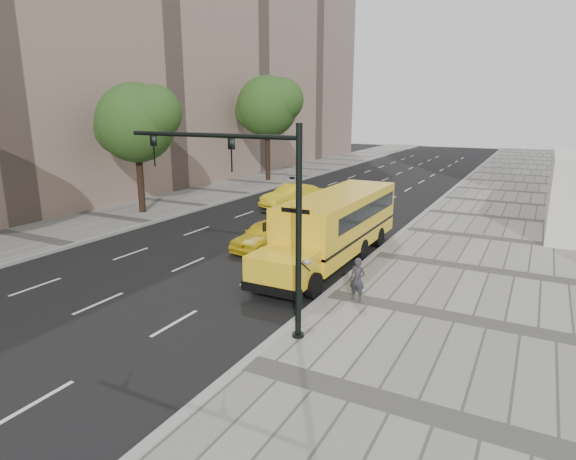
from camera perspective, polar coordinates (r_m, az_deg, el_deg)
The scene contains 12 objects.
ground at distance 25.36m, azimuth -2.77°, elevation -1.29°, with size 140.00×140.00×0.00m, color black.
sidewalk_museum at distance 22.05m, azimuth 25.28°, elevation -4.88°, with size 12.00×140.00×0.15m, color gray.
sidewalk_far at distance 32.22m, azimuth -19.88°, elevation 1.37°, with size 6.00×140.00×0.15m, color gray.
curb_museum at distance 22.98m, azimuth 10.24°, elevation -2.96°, with size 0.30×140.00×0.15m, color gray.
curb_far at distance 30.10m, azimuth -16.00°, elevation 0.81°, with size 0.30×140.00×0.15m, color gray.
tree_b at distance 32.43m, azimuth -17.45°, elevation 12.09°, with size 5.59×4.97×8.36m.
tree_c at distance 45.55m, azimuth -2.36°, elevation 14.45°, with size 6.30×5.60×9.72m.
school_bus at distance 22.02m, azimuth 5.83°, elevation 1.00°, with size 2.96×11.56×3.19m.
taxi_near at distance 23.78m, azimuth -2.77°, elevation -0.57°, with size 1.67×4.15×1.41m, color yellow.
taxi_far at distance 33.83m, azimuth 0.48°, elevation 4.06°, with size 1.70×4.86×1.60m, color yellow.
pedestrian at distance 17.19m, azimuth 8.22°, elevation -5.83°, with size 0.56×0.37×1.55m, color #2E2D35.
traffic_signal at distance 14.12m, azimuth -3.83°, elevation 3.23°, with size 6.18×0.36×6.40m.
Camera 1 is at (12.49, -21.00, 6.78)m, focal length 30.00 mm.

